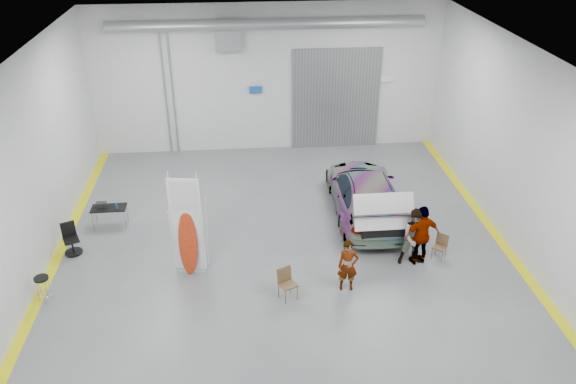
{
  "coord_description": "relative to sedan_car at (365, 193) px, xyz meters",
  "views": [
    {
      "loc": [
        -1.16,
        -13.85,
        9.93
      ],
      "look_at": [
        0.21,
        1.31,
        1.5
      ],
      "focal_mm": 35.0,
      "sensor_mm": 36.0,
      "label": 1
    }
  ],
  "objects": [
    {
      "name": "folding_chair_near",
      "position": [
        -2.99,
        -4.25,
        -0.49
      ],
      "size": [
        0.57,
        0.61,
        0.9
      ],
      "rotation": [
        0.0,
        0.0,
        0.46
      ],
      "color": "brown",
      "rests_on": "ground"
    },
    {
      "name": "shop_stool",
      "position": [
        -9.51,
        -3.78,
        -0.38
      ],
      "size": [
        0.4,
        0.4,
        0.79
      ],
      "rotation": [
        0.0,
        0.0,
        -0.01
      ],
      "color": "black",
      "rests_on": "ground"
    },
    {
      "name": "surfboard_display",
      "position": [
        -5.65,
        -2.84,
        0.54
      ],
      "size": [
        0.91,
        0.34,
        3.24
      ],
      "rotation": [
        0.0,
        0.0,
        -0.15
      ],
      "color": "white",
      "rests_on": "ground"
    },
    {
      "name": "person_a",
      "position": [
        -1.33,
        -3.98,
        0.01
      ],
      "size": [
        0.59,
        0.4,
        1.55
      ],
      "primitive_type": "imported",
      "rotation": [
        0.0,
        0.0,
        -0.06
      ],
      "color": "olive",
      "rests_on": "ground"
    },
    {
      "name": "room_shell",
      "position": [
        -2.67,
        -0.1,
        3.31
      ],
      "size": [
        14.02,
        16.18,
        6.01
      ],
      "color": "silver",
      "rests_on": "ground"
    },
    {
      "name": "person_b",
      "position": [
        0.84,
        -2.96,
        0.14
      ],
      "size": [
        0.9,
        0.69,
        1.81
      ],
      "primitive_type": "imported",
      "rotation": [
        0.0,
        0.0,
        -0.02
      ],
      "color": "slate",
      "rests_on": "ground"
    },
    {
      "name": "office_chair",
      "position": [
        -9.31,
        -1.5,
        -0.34
      ],
      "size": [
        0.57,
        0.6,
        0.99
      ],
      "rotation": [
        0.0,
        0.0,
        0.42
      ],
      "color": "black",
      "rests_on": "ground"
    },
    {
      "name": "trunk_lid",
      "position": [
        -0.0,
        -2.41,
        0.79
      ],
      "size": [
        1.8,
        1.09,
        0.04
      ],
      "primitive_type": "cube",
      "color": "silver",
      "rests_on": "sedan_car"
    },
    {
      "name": "folding_chair_far",
      "position": [
        1.68,
        -2.81,
        -0.53
      ],
      "size": [
        0.51,
        0.56,
        0.77
      ],
      "rotation": [
        0.0,
        0.0,
        -0.67
      ],
      "color": "brown",
      "rests_on": "ground"
    },
    {
      "name": "person_c",
      "position": [
        1.02,
        -2.96,
        0.18
      ],
      "size": [
        1.18,
        0.68,
        1.91
      ],
      "primitive_type": "imported",
      "rotation": [
        0.0,
        0.0,
        3.36
      ],
      "color": "#9B6733",
      "rests_on": "ground"
    },
    {
      "name": "sedan_car",
      "position": [
        0.0,
        0.0,
        0.0
      ],
      "size": [
        2.29,
        5.36,
        1.54
      ],
      "primitive_type": "imported",
      "rotation": [
        0.0,
        0.0,
        3.12
      ],
      "color": "silver",
      "rests_on": "ground"
    },
    {
      "name": "work_table",
      "position": [
        -8.51,
        -0.06,
        -0.07
      ],
      "size": [
        1.11,
        0.56,
        0.91
      ],
      "rotation": [
        0.0,
        0.0,
        0.01
      ],
      "color": "gray",
      "rests_on": "ground"
    },
    {
      "name": "ground",
      "position": [
        -2.91,
        -2.32,
        -0.77
      ],
      "size": [
        16.0,
        16.0,
        0.0
      ],
      "primitive_type": "plane",
      "color": "slate",
      "rests_on": "ground"
    }
  ]
}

